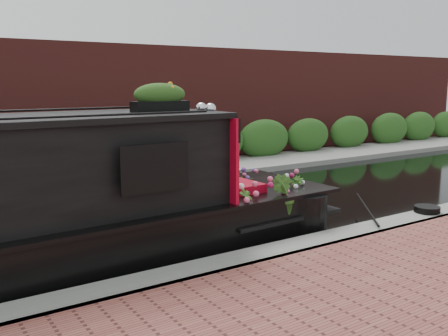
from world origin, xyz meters
TOP-DOWN VIEW (x-y plane):
  - ground at (0.00, 0.00)m, footprint 80.00×80.00m
  - near_bank_coping at (0.00, -3.30)m, footprint 40.00×0.60m
  - far_bank_path at (0.00, 4.20)m, footprint 40.00×2.40m
  - far_hedge at (0.00, 5.10)m, footprint 40.00×1.10m
  - far_brick_wall at (0.00, 7.20)m, footprint 40.00×1.00m
  - rope_fender at (2.36, -1.75)m, footprint 0.34×0.39m
  - coiled_mooring_rope at (4.00, -3.23)m, footprint 0.49×0.49m

SIDE VIEW (x-z plane):
  - ground at x=0.00m, z-range 0.00..0.00m
  - near_bank_coping at x=0.00m, z-range -0.25..0.25m
  - far_bank_path at x=0.00m, z-range -0.17..0.17m
  - far_hedge at x=0.00m, z-range -1.40..1.40m
  - far_brick_wall at x=0.00m, z-range -4.00..4.00m
  - rope_fender at x=2.36m, z-range 0.00..0.34m
  - coiled_mooring_rope at x=4.00m, z-range 0.25..0.37m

